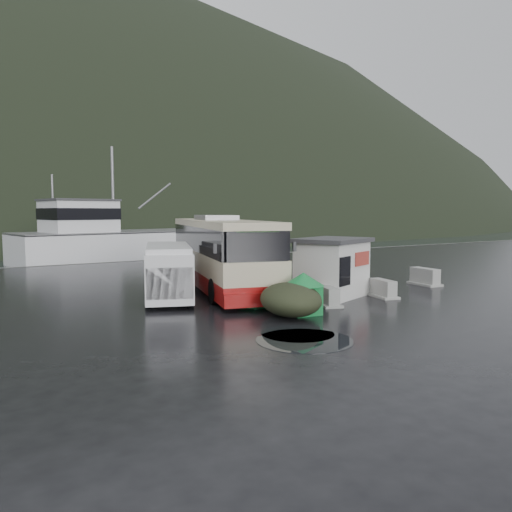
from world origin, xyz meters
TOP-DOWN VIEW (x-y plane):
  - ground at (0.00, 0.00)m, footprint 160.00×160.00m
  - quay_edge at (0.00, 20.00)m, footprint 160.00×0.60m
  - coach_bus at (2.04, 4.33)m, footprint 6.61×13.26m
  - white_van at (-1.43, 2.72)m, footprint 3.94×6.03m
  - waste_bin_left at (1.49, -2.99)m, footprint 1.26×1.26m
  - waste_bin_right at (0.88, -0.74)m, footprint 1.28×1.28m
  - dome_tent at (0.93, -2.97)m, footprint 3.18×3.66m
  - ticket_kiosk at (4.96, -0.67)m, footprint 4.02×3.54m
  - jersey_barrier_a at (3.43, -2.17)m, footprint 1.25×1.70m
  - jersey_barrier_b at (6.77, -2.02)m, footprint 1.15×1.71m
  - jersey_barrier_c at (11.41, -0.59)m, footprint 1.10×1.85m
  - fishing_trawler at (6.87, 27.66)m, footprint 28.21×10.24m
  - puddles at (1.28, -1.66)m, footprint 8.43×11.35m

SIDE VIEW (x-z plane):
  - ground at x=0.00m, z-range 0.00..0.00m
  - quay_edge at x=0.00m, z-range -0.75..0.75m
  - coach_bus at x=2.04m, z-range -1.82..1.82m
  - white_van at x=-1.43m, z-range -1.19..1.19m
  - waste_bin_left at x=1.49m, z-range -0.78..0.78m
  - waste_bin_right at x=0.88m, z-range -0.78..0.78m
  - dome_tent at x=0.93m, z-range -0.60..0.60m
  - ticket_kiosk at x=4.96m, z-range -1.31..1.31m
  - jersey_barrier_a at x=3.43m, z-range -0.38..0.38m
  - jersey_barrier_b at x=6.77m, z-range -0.39..0.39m
  - jersey_barrier_c at x=11.41m, z-range -0.44..0.44m
  - fishing_trawler at x=6.87m, z-range -5.52..5.52m
  - puddles at x=1.28m, z-range 0.00..0.01m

